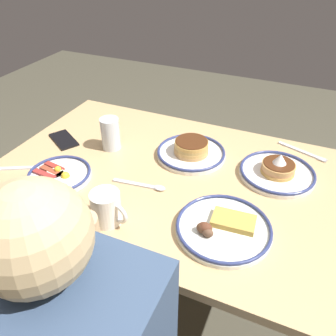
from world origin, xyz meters
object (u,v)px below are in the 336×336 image
at_px(coffee_mug, 107,208).
at_px(cell_phone, 64,140).
at_px(plate_far_side, 223,227).
at_px(butter_knife, 8,168).
at_px(fork_near, 302,152).
at_px(drinking_glass, 111,135).
at_px(plate_near_main, 277,171).
at_px(tea_spoon, 147,186).
at_px(plate_far_companion, 59,175).
at_px(plate_center_pancakes, 191,151).

height_order(coffee_mug, cell_phone, coffee_mug).
height_order(plate_far_side, butter_knife, plate_far_side).
bearing_deg(fork_near, drinking_glass, 20.95).
height_order(plate_near_main, tea_spoon, plate_near_main).
distance_m(plate_far_companion, fork_near, 0.89).
distance_m(coffee_mug, drinking_glass, 0.40).
relative_size(fork_near, butter_knife, 0.89).
relative_size(plate_far_companion, coffee_mug, 1.79).
relative_size(cell_phone, tea_spoon, 0.79).
xyz_separation_m(drinking_glass, fork_near, (-0.68, -0.26, -0.05)).
height_order(plate_far_side, drinking_glass, drinking_glass).
distance_m(plate_far_side, coffee_mug, 0.33).
bearing_deg(butter_knife, coffee_mug, 170.33).
relative_size(plate_center_pancakes, plate_far_side, 0.94).
bearing_deg(plate_center_pancakes, cell_phone, 11.30).
distance_m(plate_near_main, drinking_glass, 0.62).
relative_size(plate_near_main, butter_knife, 1.22).
distance_m(plate_center_pancakes, tea_spoon, 0.24).
bearing_deg(butter_knife, plate_far_companion, -170.70).
bearing_deg(plate_far_side, tea_spoon, -17.60).
height_order(plate_far_companion, tea_spoon, plate_far_companion).
bearing_deg(plate_far_companion, plate_center_pancakes, -139.74).
relative_size(plate_center_pancakes, drinking_glass, 2.06).
height_order(plate_near_main, fork_near, plate_near_main).
bearing_deg(cell_phone, plate_far_side, -166.29).
relative_size(coffee_mug, cell_phone, 0.83).
bearing_deg(plate_far_side, coffee_mug, 16.67).
bearing_deg(drinking_glass, tea_spoon, 144.80).
height_order(drinking_glass, cell_phone, drinking_glass).
distance_m(drinking_glass, cell_phone, 0.21).
distance_m(coffee_mug, butter_knife, 0.47).
relative_size(plate_far_companion, plate_far_side, 0.79).
height_order(plate_center_pancakes, cell_phone, plate_center_pancakes).
bearing_deg(tea_spoon, coffee_mug, 80.71).
relative_size(plate_near_main, plate_far_companion, 1.20).
distance_m(butter_knife, tea_spoon, 0.50).
height_order(fork_near, butter_knife, same).
bearing_deg(coffee_mug, plate_center_pancakes, -103.42).
bearing_deg(plate_center_pancakes, plate_far_side, 123.89).
height_order(plate_far_companion, drinking_glass, drinking_glass).
bearing_deg(coffee_mug, plate_far_side, -163.33).
relative_size(plate_near_main, fork_near, 1.37).
bearing_deg(plate_center_pancakes, drinking_glass, 12.88).
height_order(plate_center_pancakes, plate_far_side, plate_center_pancakes).
bearing_deg(plate_center_pancakes, coffee_mug, 76.58).
height_order(plate_near_main, butter_knife, plate_near_main).
height_order(plate_center_pancakes, coffee_mug, coffee_mug).
distance_m(cell_phone, tea_spoon, 0.45).
bearing_deg(tea_spoon, plate_center_pancakes, -106.62).
bearing_deg(butter_knife, drinking_glass, -133.92).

